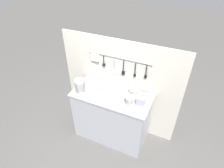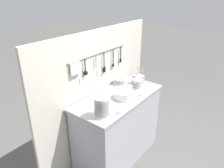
# 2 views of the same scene
# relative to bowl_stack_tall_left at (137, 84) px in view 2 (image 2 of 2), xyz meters

# --- Properties ---
(ground_plane) EXTENTS (20.00, 20.00, 0.00)m
(ground_plane) POSITION_rel_bowl_stack_tall_left_xyz_m (-0.32, 0.08, -1.02)
(ground_plane) COLOR #514F4C
(counter) EXTENTS (1.26, 0.59, 0.95)m
(counter) POSITION_rel_bowl_stack_tall_left_xyz_m (-0.32, 0.08, -0.54)
(counter) COLOR #9EA0A8
(counter) RESTS_ON ground
(back_wall) EXTENTS (2.06, 0.11, 1.74)m
(back_wall) POSITION_rel_bowl_stack_tall_left_xyz_m (-0.32, 0.41, -0.15)
(back_wall) COLOR beige
(back_wall) RESTS_ON ground
(bowl_stack_tall_left) EXTENTS (0.11, 0.11, 0.14)m
(bowl_stack_tall_left) POSITION_rel_bowl_stack_tall_left_xyz_m (0.00, 0.00, 0.00)
(bowl_stack_tall_left) COLOR silver
(bowl_stack_tall_left) RESTS_ON counter
(bowl_stack_nested_right) EXTENTS (0.15, 0.15, 0.10)m
(bowl_stack_nested_right) POSITION_rel_bowl_stack_tall_left_xyz_m (-0.02, 0.27, -0.02)
(bowl_stack_nested_right) COLOR silver
(bowl_stack_nested_right) RESTS_ON counter
(bowl_stack_back_corner) EXTENTS (0.16, 0.16, 0.23)m
(bowl_stack_back_corner) POSITION_rel_bowl_stack_tall_left_xyz_m (-0.80, -0.06, 0.04)
(bowl_stack_back_corner) COLOR silver
(bowl_stack_back_corner) RESTS_ON counter
(plate_stack) EXTENTS (0.23, 0.23, 0.10)m
(plate_stack) POSITION_rel_bowl_stack_tall_left_xyz_m (-0.32, -0.02, -0.02)
(plate_stack) COLOR silver
(plate_stack) RESTS_ON counter
(steel_mixing_bowl) EXTENTS (0.10, 0.10, 0.04)m
(steel_mixing_bowl) POSITION_rel_bowl_stack_tall_left_xyz_m (-0.54, 0.13, -0.05)
(steel_mixing_bowl) COLOR #93969E
(steel_mixing_bowl) RESTS_ON counter
(cutlery_caddy) EXTENTS (0.12, 0.12, 0.28)m
(cutlery_caddy) POSITION_rel_bowl_stack_tall_left_xyz_m (0.16, 0.08, -0.01)
(cutlery_caddy) COLOR #93969E
(cutlery_caddy) RESTS_ON counter
(cup_centre) EXTENTS (0.04, 0.04, 0.04)m
(cup_centre) POSITION_rel_bowl_stack_tall_left_xyz_m (-0.13, -0.14, -0.05)
(cup_centre) COLOR silver
(cup_centre) RESTS_ON counter
(cup_edge_near) EXTENTS (0.04, 0.04, 0.04)m
(cup_edge_near) POSITION_rel_bowl_stack_tall_left_xyz_m (-0.64, -0.17, -0.05)
(cup_edge_near) COLOR silver
(cup_edge_near) RESTS_ON counter
(cup_beside_plates) EXTENTS (0.04, 0.04, 0.04)m
(cup_beside_plates) POSITION_rel_bowl_stack_tall_left_xyz_m (-0.46, 0.20, -0.05)
(cup_beside_plates) COLOR silver
(cup_beside_plates) RESTS_ON counter
(cup_by_caddy) EXTENTS (0.04, 0.04, 0.04)m
(cup_by_caddy) POSITION_rel_bowl_stack_tall_left_xyz_m (-0.68, 0.07, -0.05)
(cup_by_caddy) COLOR silver
(cup_by_caddy) RESTS_ON counter
(cup_back_right) EXTENTS (0.04, 0.04, 0.04)m
(cup_back_right) POSITION_rel_bowl_stack_tall_left_xyz_m (-0.66, -0.02, -0.05)
(cup_back_right) COLOR silver
(cup_back_right) RESTS_ON counter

